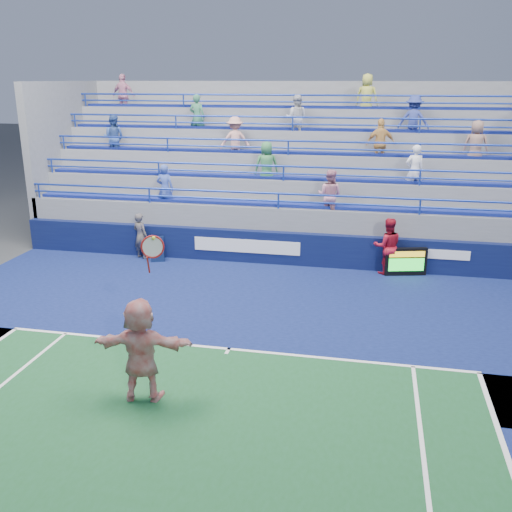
% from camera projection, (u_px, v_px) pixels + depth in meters
% --- Properties ---
extents(ground, '(120.00, 120.00, 0.00)m').
position_uv_depth(ground, '(229.00, 350.00, 13.08)').
color(ground, '#333538').
extents(sponsor_wall, '(18.00, 0.32, 1.10)m').
position_uv_depth(sponsor_wall, '(277.00, 248.00, 18.99)').
color(sponsor_wall, '#0A103B').
rests_on(sponsor_wall, ground).
extents(bleacher_stand, '(18.00, 5.60, 6.13)m').
position_uv_depth(bleacher_stand, '(293.00, 196.00, 22.22)').
color(bleacher_stand, slate).
rests_on(bleacher_stand, ground).
extents(serve_speed_board, '(1.31, 0.46, 0.91)m').
position_uv_depth(serve_speed_board, '(406.00, 262.00, 17.86)').
color(serve_speed_board, black).
rests_on(serve_speed_board, ground).
extents(judge_chair, '(0.58, 0.59, 0.80)m').
position_uv_depth(judge_chair, '(158.00, 253.00, 19.42)').
color(judge_chair, '#0D1B40').
rests_on(judge_chair, ground).
extents(tennis_player, '(1.98, 0.86, 3.31)m').
position_uv_depth(tennis_player, '(141.00, 350.00, 10.80)').
color(tennis_player, silver).
rests_on(tennis_player, ground).
extents(line_judge, '(0.68, 0.57, 1.59)m').
position_uv_depth(line_judge, '(140.00, 236.00, 19.51)').
color(line_judge, '#141637').
rests_on(line_judge, ground).
extents(ball_girl, '(0.99, 0.83, 1.81)m').
position_uv_depth(ball_girl, '(387.00, 246.00, 17.90)').
color(ball_girl, '#A61325').
rests_on(ball_girl, ground).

